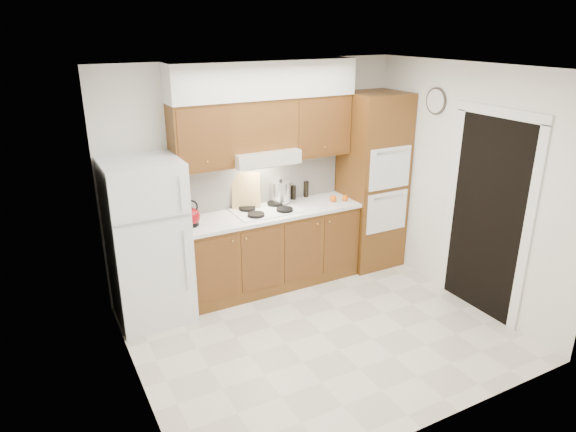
{
  "coord_description": "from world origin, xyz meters",
  "views": [
    {
      "loc": [
        -2.41,
        -3.8,
        2.95
      ],
      "look_at": [
        -0.14,
        0.45,
        1.15
      ],
      "focal_mm": 32.0,
      "sensor_mm": 36.0,
      "label": 1
    }
  ],
  "objects_px": {
    "fridge": "(148,242)",
    "oven_cabinet": "(372,181)",
    "kettle": "(191,217)",
    "stock_pot": "(281,192)"
  },
  "relations": [
    {
      "from": "fridge",
      "to": "oven_cabinet",
      "type": "distance_m",
      "value": 2.86
    },
    {
      "from": "fridge",
      "to": "oven_cabinet",
      "type": "bearing_deg",
      "value": 0.7
    },
    {
      "from": "oven_cabinet",
      "to": "kettle",
      "type": "height_order",
      "value": "oven_cabinet"
    },
    {
      "from": "fridge",
      "to": "kettle",
      "type": "relative_size",
      "value": 9.04
    },
    {
      "from": "fridge",
      "to": "oven_cabinet",
      "type": "xyz_separation_m",
      "value": [
        2.85,
        0.03,
        0.24
      ]
    },
    {
      "from": "oven_cabinet",
      "to": "kettle",
      "type": "bearing_deg",
      "value": -179.69
    },
    {
      "from": "oven_cabinet",
      "to": "kettle",
      "type": "distance_m",
      "value": 2.36
    },
    {
      "from": "oven_cabinet",
      "to": "stock_pot",
      "type": "xyz_separation_m",
      "value": [
        -1.19,
        0.18,
        -0.01
      ]
    },
    {
      "from": "kettle",
      "to": "fridge",
      "type": "bearing_deg",
      "value": -177.13
    },
    {
      "from": "kettle",
      "to": "stock_pot",
      "type": "bearing_deg",
      "value": 9.83
    }
  ]
}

